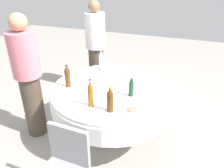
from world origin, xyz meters
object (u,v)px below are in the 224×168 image
at_px(plate_north, 132,110).
at_px(bottle_amber_inner, 90,94).
at_px(dining_table, 112,98).
at_px(bottle_dark_green_far, 131,87).
at_px(wine_glass_outer, 106,65).
at_px(plate_east, 148,92).
at_px(bottle_brown_mid, 110,100).
at_px(bottle_clear_south, 135,71).
at_px(wine_glass_inner, 105,73).
at_px(person_far, 28,77).
at_px(bottle_brown_outer, 68,77).
at_px(bottle_clear_right, 101,60).
at_px(plate_left, 112,89).
at_px(chair_south, 64,165).
at_px(person_mid, 96,46).

bearing_deg(plate_north, bottle_amber_inner, -84.18).
relative_size(dining_table, bottle_dark_green_far, 5.99).
relative_size(wine_glass_outer, plate_east, 0.64).
xyz_separation_m(bottle_brown_mid, bottle_clear_south, (-0.76, 0.07, 0.00)).
height_order(bottle_brown_mid, wine_glass_inner, bottle_brown_mid).
height_order(dining_table, bottle_amber_inner, bottle_amber_inner).
distance_m(wine_glass_inner, plate_east, 0.63).
xyz_separation_m(wine_glass_outer, plate_north, (0.82, 0.59, -0.10)).
distance_m(dining_table, bottle_brown_mid, 0.57).
xyz_separation_m(bottle_amber_inner, plate_east, (-0.48, 0.54, -0.14)).
distance_m(plate_north, person_far, 1.38).
bearing_deg(plate_east, bottle_brown_mid, -31.12).
distance_m(bottle_brown_mid, wine_glass_inner, 0.72).
bearing_deg(dining_table, bottle_brown_outer, -76.07).
relative_size(bottle_clear_right, plate_east, 1.20).
relative_size(bottle_brown_outer, plate_east, 1.19).
xyz_separation_m(bottle_brown_mid, wine_glass_outer, (-0.89, -0.37, -0.02)).
bearing_deg(bottle_brown_mid, plate_left, -163.70).
bearing_deg(bottle_dark_green_far, chair_south, -18.54).
distance_m(plate_east, chair_south, 1.27).
distance_m(bottle_brown_mid, bottle_brown_outer, 0.76).
bearing_deg(bottle_brown_mid, chair_south, -18.58).
xyz_separation_m(dining_table, bottle_brown_outer, (0.13, -0.53, 0.28)).
bearing_deg(wine_glass_inner, plate_east, 76.59).
height_order(bottle_brown_mid, plate_north, bottle_brown_mid).
bearing_deg(bottle_amber_inner, dining_table, 168.91).
distance_m(bottle_clear_south, person_mid, 1.27).
bearing_deg(bottle_brown_mid, bottle_amber_inner, -96.61).
relative_size(dining_table, plate_left, 7.33).
bearing_deg(wine_glass_inner, wine_glass_outer, -163.15).
distance_m(bottle_dark_green_far, wine_glass_inner, 0.51).
distance_m(plate_north, person_mid, 1.89).
bearing_deg(plate_east, bottle_clear_right, -120.08).
bearing_deg(wine_glass_inner, chair_south, 4.01).
distance_m(plate_east, person_far, 1.50).
relative_size(bottle_brown_mid, bottle_amber_inner, 0.90).
bearing_deg(wine_glass_outer, plate_east, 60.54).
height_order(bottle_brown_outer, plate_north, bottle_brown_outer).
bearing_deg(bottle_brown_outer, bottle_brown_mid, 63.24).
bearing_deg(wine_glass_inner, bottle_clear_south, 105.49).
relative_size(plate_left, plate_north, 0.89).
height_order(wine_glass_inner, plate_east, wine_glass_inner).
xyz_separation_m(wine_glass_outer, chair_south, (1.52, 0.16, -0.34)).
bearing_deg(plate_east, wine_glass_inner, -103.41).
height_order(wine_glass_outer, plate_north, wine_glass_outer).
relative_size(bottle_brown_outer, wine_glass_inner, 1.97).
relative_size(bottle_brown_mid, person_mid, 0.18).
xyz_separation_m(bottle_brown_mid, bottle_clear_right, (-0.96, -0.48, 0.00)).
distance_m(bottle_clear_south, plate_north, 0.71).
relative_size(bottle_brown_outer, person_far, 0.18).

